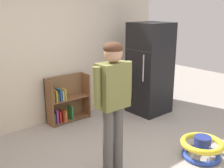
{
  "coord_description": "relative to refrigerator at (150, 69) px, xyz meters",
  "views": [
    {
      "loc": [
        -2.2,
        -2.09,
        2.08
      ],
      "look_at": [
        0.04,
        0.56,
        1.09
      ],
      "focal_mm": 44.31,
      "sensor_mm": 36.0,
      "label": 1
    }
  ],
  "objects": [
    {
      "name": "standing_person",
      "position": [
        -1.97,
        -1.21,
        0.14
      ],
      "size": [
        0.57,
        0.23,
        1.69
      ],
      "color": "#55524E",
      "rests_on": "ground"
    },
    {
      "name": "baby_walker",
      "position": [
        -0.76,
        -1.71,
        -0.73
      ],
      "size": [
        0.6,
        0.6,
        0.32
      ],
      "color": "#2C49B6",
      "rests_on": "ground"
    },
    {
      "name": "bookshelf",
      "position": [
        -1.55,
        0.67,
        -0.52
      ],
      "size": [
        0.8,
        0.28,
        0.85
      ],
      "color": "brown",
      "rests_on": "ground"
    },
    {
      "name": "back_wall",
      "position": [
        -1.79,
        0.85,
        0.46
      ],
      "size": [
        5.2,
        0.06,
        2.7
      ],
      "primitive_type": "cube",
      "color": "beige",
      "rests_on": "ground"
    },
    {
      "name": "refrigerator",
      "position": [
        0.0,
        0.0,
        0.0
      ],
      "size": [
        0.73,
        0.68,
        1.78
      ],
      "color": "black",
      "rests_on": "ground"
    }
  ]
}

